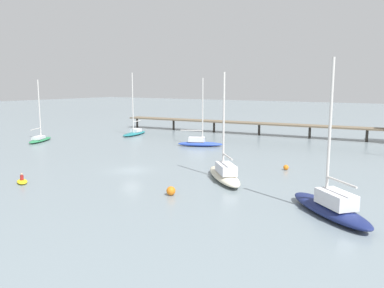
{
  "coord_description": "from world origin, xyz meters",
  "views": [
    {
      "loc": [
        32.36,
        -36.22,
        10.81
      ],
      "look_at": [
        0.0,
        14.32,
        1.5
      ],
      "focal_mm": 36.38,
      "sensor_mm": 36.0,
      "label": 1
    }
  ],
  "objects_px": {
    "mooring_buoy_far": "(286,167)",
    "dinghy_yellow": "(22,181)",
    "sailboat_green": "(40,138)",
    "pier": "(343,120)",
    "sailboat_blue": "(200,142)",
    "sailboat_cream": "(224,173)",
    "sailboat_teal": "(135,132)",
    "mooring_buoy_inner": "(171,191)",
    "sailboat_navy": "(331,206)"
  },
  "relations": [
    {
      "from": "sailboat_navy",
      "to": "dinghy_yellow",
      "type": "height_order",
      "value": "sailboat_navy"
    },
    {
      "from": "sailboat_cream",
      "to": "sailboat_green",
      "type": "bearing_deg",
      "value": 169.98
    },
    {
      "from": "pier",
      "to": "mooring_buoy_far",
      "type": "height_order",
      "value": "pier"
    },
    {
      "from": "sailboat_cream",
      "to": "sailboat_teal",
      "type": "relative_size",
      "value": 0.92
    },
    {
      "from": "sailboat_blue",
      "to": "mooring_buoy_far",
      "type": "distance_m",
      "value": 21.73
    },
    {
      "from": "sailboat_teal",
      "to": "mooring_buoy_inner",
      "type": "distance_m",
      "value": 46.6
    },
    {
      "from": "sailboat_teal",
      "to": "sailboat_blue",
      "type": "bearing_deg",
      "value": -15.62
    },
    {
      "from": "sailboat_green",
      "to": "mooring_buoy_inner",
      "type": "bearing_deg",
      "value": -20.69
    },
    {
      "from": "sailboat_green",
      "to": "sailboat_teal",
      "type": "height_order",
      "value": "sailboat_teal"
    },
    {
      "from": "pier",
      "to": "sailboat_blue",
      "type": "xyz_separation_m",
      "value": [
        -19.28,
        -21.43,
        -3.13
      ]
    },
    {
      "from": "pier",
      "to": "sailboat_teal",
      "type": "bearing_deg",
      "value": -157.72
    },
    {
      "from": "sailboat_blue",
      "to": "sailboat_green",
      "type": "height_order",
      "value": "sailboat_blue"
    },
    {
      "from": "sailboat_navy",
      "to": "mooring_buoy_far",
      "type": "relative_size",
      "value": 19.26
    },
    {
      "from": "dinghy_yellow",
      "to": "mooring_buoy_far",
      "type": "height_order",
      "value": "dinghy_yellow"
    },
    {
      "from": "sailboat_teal",
      "to": "sailboat_cream",
      "type": "bearing_deg",
      "value": -35.41
    },
    {
      "from": "sailboat_navy",
      "to": "sailboat_teal",
      "type": "height_order",
      "value": "sailboat_teal"
    },
    {
      "from": "sailboat_blue",
      "to": "mooring_buoy_far",
      "type": "height_order",
      "value": "sailboat_blue"
    },
    {
      "from": "pier",
      "to": "mooring_buoy_far",
      "type": "distance_m",
      "value": 31.9
    },
    {
      "from": "sailboat_green",
      "to": "dinghy_yellow",
      "type": "height_order",
      "value": "sailboat_green"
    },
    {
      "from": "dinghy_yellow",
      "to": "mooring_buoy_inner",
      "type": "bearing_deg",
      "value": 16.75
    },
    {
      "from": "pier",
      "to": "sailboat_navy",
      "type": "xyz_separation_m",
      "value": [
        8.8,
        -46.55,
        -3.0
      ]
    },
    {
      "from": "sailboat_teal",
      "to": "pier",
      "type": "bearing_deg",
      "value": 22.28
    },
    {
      "from": "sailboat_green",
      "to": "sailboat_navy",
      "type": "relative_size",
      "value": 0.9
    },
    {
      "from": "sailboat_cream",
      "to": "sailboat_navy",
      "type": "xyz_separation_m",
      "value": [
        13.0,
        -5.93,
        0.05
      ]
    },
    {
      "from": "pier",
      "to": "sailboat_cream",
      "type": "relative_size",
      "value": 5.39
    },
    {
      "from": "sailboat_blue",
      "to": "sailboat_navy",
      "type": "height_order",
      "value": "sailboat_navy"
    },
    {
      "from": "pier",
      "to": "mooring_buoy_inner",
      "type": "relative_size",
      "value": 72.61
    },
    {
      "from": "sailboat_cream",
      "to": "dinghy_yellow",
      "type": "bearing_deg",
      "value": -144.19
    },
    {
      "from": "pier",
      "to": "sailboat_navy",
      "type": "distance_m",
      "value": 47.47
    },
    {
      "from": "mooring_buoy_inner",
      "to": "dinghy_yellow",
      "type": "bearing_deg",
      "value": -163.25
    },
    {
      "from": "sailboat_blue",
      "to": "mooring_buoy_far",
      "type": "relative_size",
      "value": 17.6
    },
    {
      "from": "sailboat_blue",
      "to": "dinghy_yellow",
      "type": "distance_m",
      "value": 32.45
    },
    {
      "from": "pier",
      "to": "sailboat_teal",
      "type": "xyz_separation_m",
      "value": [
        -38.91,
        -15.94,
        -3.21
      ]
    },
    {
      "from": "sailboat_green",
      "to": "dinghy_yellow",
      "type": "xyz_separation_m",
      "value": [
        25.28,
        -20.79,
        -0.42
      ]
    },
    {
      "from": "pier",
      "to": "sailboat_cream",
      "type": "height_order",
      "value": "sailboat_cream"
    },
    {
      "from": "sailboat_teal",
      "to": "sailboat_navy",
      "type": "bearing_deg",
      "value": -32.68
    },
    {
      "from": "pier",
      "to": "sailboat_navy",
      "type": "relative_size",
      "value": 5.05
    },
    {
      "from": "sailboat_navy",
      "to": "dinghy_yellow",
      "type": "relative_size",
      "value": 4.98
    },
    {
      "from": "pier",
      "to": "sailboat_green",
      "type": "bearing_deg",
      "value": -145.35
    },
    {
      "from": "dinghy_yellow",
      "to": "sailboat_navy",
      "type": "bearing_deg",
      "value": 12.96
    },
    {
      "from": "sailboat_navy",
      "to": "dinghy_yellow",
      "type": "bearing_deg",
      "value": -167.04
    },
    {
      "from": "mooring_buoy_far",
      "to": "dinghy_yellow",
      "type": "bearing_deg",
      "value": -135.27
    },
    {
      "from": "sailboat_blue",
      "to": "dinghy_yellow",
      "type": "height_order",
      "value": "sailboat_blue"
    },
    {
      "from": "sailboat_teal",
      "to": "mooring_buoy_inner",
      "type": "height_order",
      "value": "sailboat_teal"
    },
    {
      "from": "sailboat_cream",
      "to": "sailboat_green",
      "type": "distance_m",
      "value": 44.13
    },
    {
      "from": "sailboat_cream",
      "to": "dinghy_yellow",
      "type": "xyz_separation_m",
      "value": [
        -18.17,
        -13.11,
        -0.62
      ]
    },
    {
      "from": "sailboat_cream",
      "to": "mooring_buoy_far",
      "type": "bearing_deg",
      "value": 65.5
    },
    {
      "from": "pier",
      "to": "sailboat_teal",
      "type": "relative_size",
      "value": 4.98
    },
    {
      "from": "sailboat_cream",
      "to": "mooring_buoy_far",
      "type": "height_order",
      "value": "sailboat_cream"
    },
    {
      "from": "sailboat_blue",
      "to": "sailboat_teal",
      "type": "height_order",
      "value": "sailboat_teal"
    }
  ]
}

